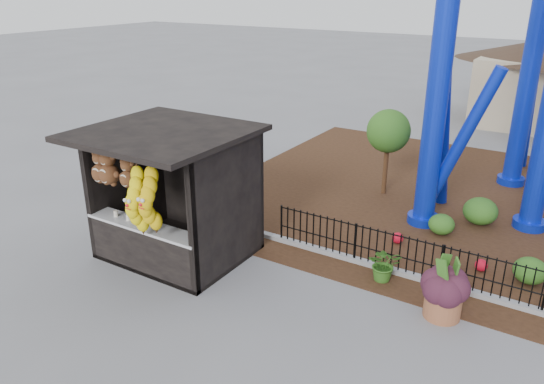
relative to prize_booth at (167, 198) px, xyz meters
The scene contains 8 objects.
ground 3.49m from the prize_booth, 16.59° to the right, with size 120.00×120.00×0.00m, color slate.
mulch_bed 10.10m from the prize_booth, 45.37° to the left, with size 18.00×12.00×0.02m, color #331E11.
curb 7.47m from the prize_booth, 16.70° to the left, with size 18.00×0.18×0.12m, color gray.
prize_booth is the anchor object (origin of this frame).
terracotta_planter 6.35m from the prize_booth, ahead, with size 0.72×0.72×0.57m, color #935435.
planter_foliage 6.26m from the prize_booth, ahead, with size 0.70×0.70×0.64m, color #361523.
potted_plant 5.11m from the prize_booth, 20.00° to the left, with size 0.71×0.62×0.79m, color #214D16.
landscaping 8.72m from the prize_booth, 34.76° to the left, with size 8.49×3.47×0.73m.
Camera 1 is at (4.97, -7.32, 6.14)m, focal length 35.00 mm.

